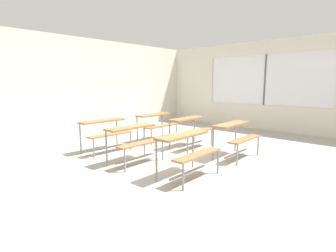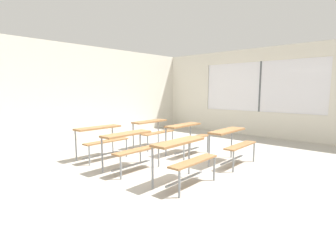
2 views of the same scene
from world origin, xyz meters
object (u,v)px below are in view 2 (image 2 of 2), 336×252
(desk_bench_r1c1, at_px, (187,132))
(desk_bench_r2c1, at_px, (153,127))
(desk_bench_r0c1, at_px, (232,138))
(desk_bench_r0c0, at_px, (184,152))
(desk_bench_r1c0, at_px, (130,142))
(desk_bench_r2c0, at_px, (101,135))

(desk_bench_r1c1, relative_size, desk_bench_r2c1, 1.00)
(desk_bench_r0c1, bearing_deg, desk_bench_r0c0, 178.35)
(desk_bench_r1c0, relative_size, desk_bench_r2c1, 1.00)
(desk_bench_r1c0, xyz_separation_m, desk_bench_r1c1, (1.77, -0.01, 0.00))
(desk_bench_r2c1, bearing_deg, desk_bench_r0c1, -92.51)
(desk_bench_r1c0, xyz_separation_m, desk_bench_r2c1, (1.75, 1.17, 0.00))
(desk_bench_r0c1, bearing_deg, desk_bench_r2c1, 87.51)
(desk_bench_r0c1, distance_m, desk_bench_r2c1, 2.45)
(desk_bench_r1c0, bearing_deg, desk_bench_r0c1, -38.29)
(desk_bench_r0c1, relative_size, desk_bench_r2c0, 1.02)
(desk_bench_r0c1, relative_size, desk_bench_r1c0, 1.00)
(desk_bench_r0c0, relative_size, desk_bench_r2c0, 1.02)
(desk_bench_r1c0, distance_m, desk_bench_r2c0, 1.18)
(desk_bench_r2c0, xyz_separation_m, desk_bench_r2c1, (1.65, -0.01, 0.00))
(desk_bench_r0c0, distance_m, desk_bench_r2c0, 2.47)
(desk_bench_r2c1, bearing_deg, desk_bench_r1c1, -90.84)
(desk_bench_r1c1, bearing_deg, desk_bench_r0c1, -93.64)
(desk_bench_r1c0, distance_m, desk_bench_r1c1, 1.77)
(desk_bench_r0c1, distance_m, desk_bench_r1c0, 2.15)
(desk_bench_r0c0, height_order, desk_bench_r2c1, same)
(desk_bench_r0c0, distance_m, desk_bench_r1c1, 2.12)
(desk_bench_r0c0, xyz_separation_m, desk_bench_r1c1, (1.69, 1.28, 0.00))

